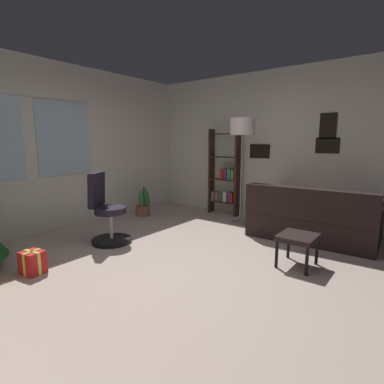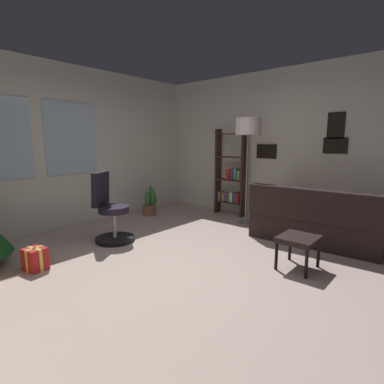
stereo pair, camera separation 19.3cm
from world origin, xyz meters
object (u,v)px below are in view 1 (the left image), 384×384
couch (321,220)px  potted_plant (144,204)px  office_chair (107,215)px  floor_lamp (242,132)px  bookshelf (225,177)px  footstool (298,239)px  gift_box_red (33,262)px

couch → potted_plant: size_ratio=3.05×
office_chair → couch: bearing=-48.1°
floor_lamp → bookshelf: bearing=55.5°
footstool → office_chair: office_chair is taller
gift_box_red → floor_lamp: floor_lamp is taller
office_chair → bookshelf: size_ratio=0.60×
couch → potted_plant: couch is taller
floor_lamp → office_chair: bearing=154.3°
bookshelf → floor_lamp: (-0.41, -0.59, 0.85)m
gift_box_red → bookshelf: bookshelf is taller
footstool → floor_lamp: size_ratio=0.24×
office_chair → potted_plant: (1.43, 0.77, -0.18)m
gift_box_red → floor_lamp: bearing=-13.9°
couch → potted_plant: bearing=102.6°
office_chair → bookshelf: (2.50, -0.42, 0.35)m
gift_box_red → potted_plant: (2.58, 0.97, 0.09)m
footstool → floor_lamp: floor_lamp is taller
couch → footstool: bearing=-176.8°
footstool → floor_lamp: bearing=48.6°
potted_plant → gift_box_red: bearing=-159.3°
couch → office_chair: size_ratio=1.76×
footstool → gift_box_red: bearing=131.5°
couch → office_chair: (-2.13, 2.37, 0.13)m
office_chair → potted_plant: size_ratio=1.73×
footstool → potted_plant: 3.27m
floor_lamp → gift_box_red: bearing=166.1°
footstool → gift_box_red: (-1.99, 2.24, -0.20)m
couch → bookshelf: size_ratio=1.06×
couch → office_chair: bearing=131.9°
potted_plant → footstool: bearing=-100.5°
footstool → bookshelf: size_ratio=0.26×
bookshelf → potted_plant: bearing=132.1°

